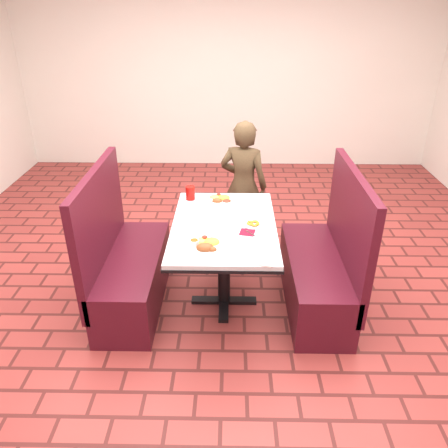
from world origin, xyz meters
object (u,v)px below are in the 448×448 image
Objects in this scene: diner_person at (243,185)px; far_dinner_plate at (221,198)px; red_tumbler at (190,193)px; dining_table at (224,235)px; plantain_plate at (253,224)px; booth_bench_left at (127,269)px; near_dinner_plate at (206,243)px; booth_bench_right at (322,270)px.

diner_person is 0.64m from far_dinner_plate.
far_dinner_plate is at bearing -6.07° from red_tumbler.
plantain_plate is (0.22, -0.02, 0.11)m from dining_table.
plantain_plate is at bearing -0.91° from booth_bench_left.
diner_person reaches higher than near_dinner_plate.
booth_bench_left reaches higher than near_dinner_plate.
diner_person is 8.15× the size of plantain_plate.
far_dinner_plate is (0.76, 0.44, 0.44)m from booth_bench_left.
booth_bench_left is at bearing 152.61° from near_dinner_plate.
diner_person is at bearing 77.99° from near_dinner_plate.
red_tumbler is at bearing 102.56° from near_dinner_plate.
plantain_plate is at bearing -59.94° from far_dinner_plate.
red_tumbler is (-1.10, 0.46, 0.48)m from booth_bench_right.
plantain_plate is 0.71m from red_tumbler.
near_dinner_plate is (-0.29, -1.38, 0.13)m from diner_person.
diner_person is 4.62× the size of near_dinner_plate.
plantain_plate is at bearing 109.33° from diner_person.
booth_bench_right is at bearing 1.62° from plantain_plate.
far_dinner_plate is 0.52m from plantain_plate.
diner_person is 1.41m from near_dinner_plate.
booth_bench_left reaches higher than far_dinner_plate.
far_dinner_plate is 0.27m from red_tumbler.
red_tumbler is at bearing 122.92° from dining_table.
plantain_plate is (0.05, -1.04, 0.11)m from diner_person.
far_dinner_plate is at bearing 29.76° from booth_bench_left.
plantain_plate is (-0.57, -0.02, 0.43)m from booth_bench_right.
dining_table is 0.45m from far_dinner_plate.
dining_table is 4.73× the size of far_dinner_plate.
near_dinner_plate is at bearing -158.97° from booth_bench_right.
dining_table is 7.59× the size of plantain_plate.
dining_table is 0.86m from booth_bench_left.
plantain_plate is (0.34, 0.34, -0.02)m from near_dinner_plate.
red_tumbler is (-0.52, 0.48, 0.05)m from plantain_plate.
far_dinner_plate is (-0.84, 0.44, 0.44)m from booth_bench_right.
red_tumbler is (-0.30, 0.46, 0.16)m from dining_table.
diner_person reaches higher than plantain_plate.
near_dinner_plate reaches higher than plantain_plate.
near_dinner_plate is 1.76× the size of plantain_plate.
far_dinner_plate is (0.08, 0.79, -0.01)m from near_dinner_plate.
dining_table is 1.01× the size of booth_bench_right.
booth_bench_right reaches higher than near_dinner_plate.
booth_bench_left is 4.26× the size of near_dinner_plate.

